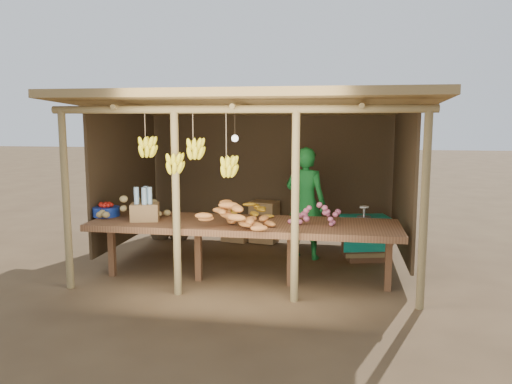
# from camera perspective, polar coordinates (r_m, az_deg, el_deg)

# --- Properties ---
(ground) EXTENTS (60.00, 60.00, 0.00)m
(ground) POSITION_cam_1_polar(r_m,az_deg,el_deg) (7.43, 0.00, -8.04)
(ground) COLOR brown
(ground) RESTS_ON ground
(stall_structure) EXTENTS (4.70, 3.50, 2.43)m
(stall_structure) POSITION_cam_1_polar(r_m,az_deg,el_deg) (7.20, -0.33, 6.95)
(stall_structure) COLOR olive
(stall_structure) RESTS_ON ground
(counter) EXTENTS (3.90, 1.05, 0.80)m
(counter) POSITION_cam_1_polar(r_m,az_deg,el_deg) (6.34, -1.43, -3.99)
(counter) COLOR brown
(counter) RESTS_ON ground
(potato_heap) EXTENTS (0.97, 0.68, 0.36)m
(potato_heap) POSITION_cam_1_polar(r_m,az_deg,el_deg) (6.77, -14.03, -1.37)
(potato_heap) COLOR #947F4C
(potato_heap) RESTS_ON counter
(sweet_potato_heap) EXTENTS (1.15, 0.93, 0.36)m
(sweet_potato_heap) POSITION_cam_1_polar(r_m,az_deg,el_deg) (6.04, -2.95, -2.29)
(sweet_potato_heap) COLOR #BA6D2F
(sweet_potato_heap) RESTS_ON counter
(onion_heap) EXTENTS (0.74, 0.47, 0.35)m
(onion_heap) POSITION_cam_1_polar(r_m,az_deg,el_deg) (6.24, 7.31, -2.03)
(onion_heap) COLOR #BE5C78
(onion_heap) RESTS_ON counter
(banana_pile) EXTENTS (0.70, 0.50, 0.35)m
(banana_pile) POSITION_cam_1_polar(r_m,az_deg,el_deg) (6.71, -1.17, -1.27)
(banana_pile) COLOR gold
(banana_pile) RESTS_ON counter
(tomato_basin) EXTENTS (0.35, 0.35, 0.19)m
(tomato_basin) POSITION_cam_1_polar(r_m,az_deg,el_deg) (7.00, -16.74, -2.03)
(tomato_basin) COLOR navy
(tomato_basin) RESTS_ON counter
(bottle_box) EXTENTS (0.41, 0.36, 0.44)m
(bottle_box) POSITION_cam_1_polar(r_m,az_deg,el_deg) (6.55, -12.60, -1.75)
(bottle_box) COLOR olive
(bottle_box) RESTS_ON counter
(vendor) EXTENTS (0.70, 0.55, 1.69)m
(vendor) POSITION_cam_1_polar(r_m,az_deg,el_deg) (7.52, 5.66, -1.28)
(vendor) COLOR #19702A
(vendor) RESTS_ON ground
(tarp_crate) EXTENTS (0.82, 0.75, 0.83)m
(tarp_crate) POSITION_cam_1_polar(r_m,az_deg,el_deg) (7.74, 12.47, -4.99)
(tarp_crate) COLOR brown
(tarp_crate) RESTS_ON ground
(carton_stack) EXTENTS (1.00, 0.46, 0.70)m
(carton_stack) POSITION_cam_1_polar(r_m,az_deg,el_deg) (8.54, -0.12, -3.76)
(carton_stack) COLOR olive
(carton_stack) RESTS_ON ground
(burlap_sacks) EXTENTS (0.72, 0.38, 0.51)m
(burlap_sacks) POSITION_cam_1_polar(r_m,az_deg,el_deg) (8.94, -9.86, -3.92)
(burlap_sacks) COLOR #42321F
(burlap_sacks) RESTS_ON ground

